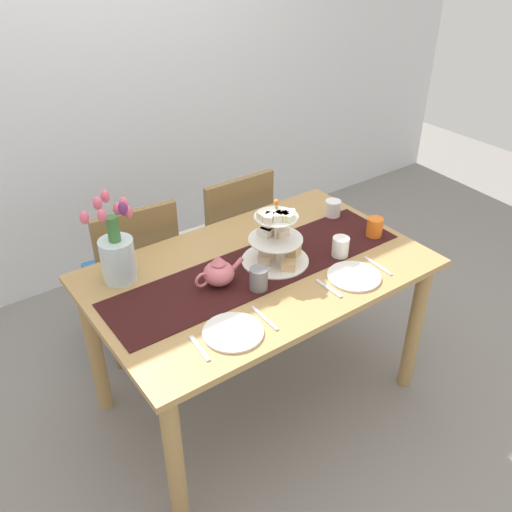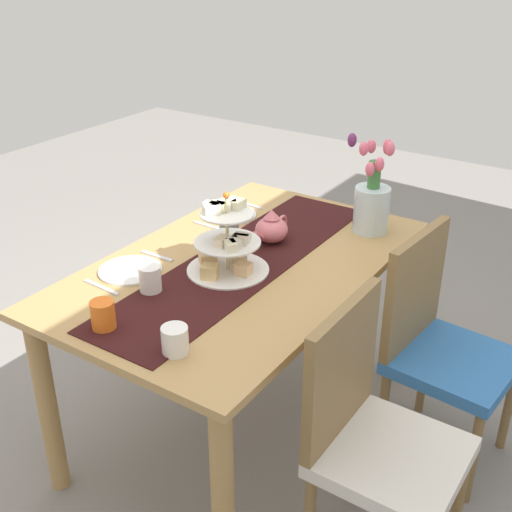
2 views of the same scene
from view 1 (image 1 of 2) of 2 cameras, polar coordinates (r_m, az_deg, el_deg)
name	(u,v)px [view 1 (image 1 of 2)]	position (r m, az deg, el deg)	size (l,w,h in m)	color
ground_plane	(259,393)	(2.91, 0.26, -13.97)	(8.00, 8.00, 0.00)	gray
room_wall_rear	(101,71)	(3.48, -15.73, 17.94)	(6.00, 0.08, 2.60)	silver
dining_table	(259,290)	(2.48, 0.30, -3.51)	(1.47, 0.91, 0.77)	tan
chair_left	(134,271)	(2.94, -12.47, -1.51)	(0.46, 0.46, 0.91)	olive
chair_right	(229,237)	(3.17, -2.79, 1.98)	(0.42, 0.42, 0.91)	olive
table_runner	(259,267)	(2.41, 0.29, -1.20)	(1.39, 0.35, 0.00)	black
tiered_cake_stand	(276,241)	(2.40, 2.11, 1.60)	(0.30, 0.30, 0.30)	beige
teapot	(219,272)	(2.28, -3.89, -1.71)	(0.24, 0.13, 0.14)	#D66B75
tulip_vase	(117,252)	(2.34, -14.20, 0.39)	(0.22, 0.20, 0.40)	silver
cream_jug	(333,208)	(2.83, 7.95, 4.90)	(0.08, 0.08, 0.09)	white
dinner_plate_left	(233,332)	(2.06, -2.39, -7.88)	(0.23, 0.23, 0.01)	white
fork_left	(199,348)	(2.01, -5.88, -9.46)	(0.02, 0.15, 0.01)	silver
knife_left	(264,318)	(2.13, 0.88, -6.44)	(0.01, 0.17, 0.01)	silver
dinner_plate_right	(354,276)	(2.38, 10.11, -2.08)	(0.23, 0.23, 0.01)	white
fork_right	(329,288)	(2.30, 7.53, -3.34)	(0.02, 0.15, 0.01)	silver
knife_right	(378,266)	(2.48, 12.49, -0.98)	(0.01, 0.17, 0.01)	silver
mug_grey	(259,279)	(2.25, 0.27, -2.36)	(0.08, 0.08, 0.10)	slate
mug_white_text	(340,247)	(2.50, 8.74, 0.92)	(0.08, 0.08, 0.10)	white
mug_orange	(375,227)	(2.68, 12.19, 2.91)	(0.08, 0.08, 0.10)	orange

